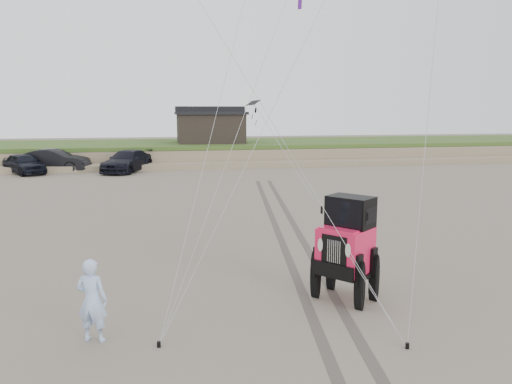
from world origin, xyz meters
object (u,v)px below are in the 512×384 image
Objects in this scene: truck_b at (54,160)px; jeep at (345,259)px; cabin at (210,126)px; truck_a at (24,164)px; man at (92,300)px; truck_c at (127,161)px.

truck_b is 0.94× the size of jeep.
cabin is 14.35m from truck_b.
truck_b is (-12.81, -6.01, -2.36)m from cabin.
jeep is (14.43, -28.39, 0.28)m from truck_a.
cabin reaches higher than jeep.
truck_c is at bearing -69.79° from man.
truck_c reaches higher than truck_a.
jeep is (6.93, -28.34, 0.23)m from truck_c.
truck_b is at bearing -168.88° from truck_c.
cabin is 35.54m from jeep.
jeep is at bearing -53.77° from truck_c.
jeep is at bearing -98.74° from truck_a.
truck_c is (-7.24, -7.13, -2.41)m from cabin.
truck_c is (7.50, -0.05, 0.05)m from truck_a.
truck_b is at bearing 163.67° from jeep.
truck_b is at bearing -6.58° from truck_a.
truck_a is 0.86× the size of truck_b.
truck_a is 0.80× the size of jeep.
cabin reaches higher than man.
man reaches higher than truck_b.
cabin reaches higher than truck_b.
cabin is 3.60× the size of man.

